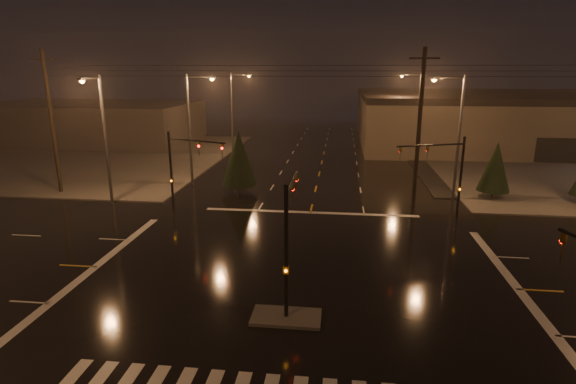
% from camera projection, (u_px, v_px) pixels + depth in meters
% --- Properties ---
extents(ground, '(140.00, 140.00, 0.00)m').
position_uv_depth(ground, '(296.00, 277.00, 23.26)').
color(ground, black).
rests_on(ground, ground).
extents(sidewalk_nw, '(36.00, 36.00, 0.12)m').
position_uv_depth(sidewalk_nw, '(79.00, 156.00, 55.38)').
color(sidewalk_nw, '#4B4843').
rests_on(sidewalk_nw, ground).
extents(median_island, '(3.00, 1.60, 0.15)m').
position_uv_depth(median_island, '(286.00, 317.00, 19.41)').
color(median_island, '#4B4843').
rests_on(median_island, ground).
extents(stop_bar_far, '(16.00, 0.50, 0.01)m').
position_uv_depth(stop_bar_far, '(310.00, 212.00, 33.79)').
color(stop_bar_far, beige).
rests_on(stop_bar_far, ground).
extents(commercial_block, '(30.00, 18.00, 5.60)m').
position_uv_depth(commercial_block, '(90.00, 122.00, 66.71)').
color(commercial_block, '#443E3C').
rests_on(commercial_block, ground).
extents(signal_mast_median, '(0.25, 4.59, 6.00)m').
position_uv_depth(signal_mast_median, '(289.00, 230.00, 19.33)').
color(signal_mast_median, black).
rests_on(signal_mast_median, ground).
extents(signal_mast_ne, '(4.84, 1.86, 6.00)m').
position_uv_depth(signal_mast_ne, '(448.00, 169.00, 30.88)').
color(signal_mast_ne, black).
rests_on(signal_mast_ne, ground).
extents(signal_mast_nw, '(4.84, 1.86, 6.00)m').
position_uv_depth(signal_mast_nw, '(182.00, 162.00, 33.04)').
color(signal_mast_nw, black).
rests_on(signal_mast_nw, ground).
extents(streetlight_1, '(2.77, 0.32, 10.00)m').
position_uv_depth(streetlight_1, '(192.00, 123.00, 40.23)').
color(streetlight_1, '#38383A').
rests_on(streetlight_1, ground).
extents(streetlight_2, '(2.77, 0.32, 10.00)m').
position_uv_depth(streetlight_2, '(234.00, 108.00, 55.55)').
color(streetlight_2, '#38383A').
rests_on(streetlight_2, ground).
extents(streetlight_3, '(2.77, 0.32, 10.00)m').
position_uv_depth(streetlight_3, '(456.00, 129.00, 35.78)').
color(streetlight_3, '#38383A').
rests_on(streetlight_3, ground).
extents(streetlight_4, '(2.77, 0.32, 10.00)m').
position_uv_depth(streetlight_4, '(416.00, 108.00, 54.93)').
color(streetlight_4, '#38383A').
rests_on(streetlight_4, ground).
extents(streetlight_5, '(0.32, 2.77, 10.00)m').
position_uv_depth(streetlight_5, '(103.00, 132.00, 34.25)').
color(streetlight_5, '#38383A').
rests_on(streetlight_5, ground).
extents(utility_pole_0, '(2.20, 0.32, 12.00)m').
position_uv_depth(utility_pole_0, '(52.00, 122.00, 37.54)').
color(utility_pole_0, black).
rests_on(utility_pole_0, ground).
extents(utility_pole_1, '(2.20, 0.32, 12.00)m').
position_uv_depth(utility_pole_1, '(419.00, 128.00, 34.13)').
color(utility_pole_1, black).
rests_on(utility_pole_1, ground).
extents(conifer_0, '(2.59, 2.59, 4.74)m').
position_uv_depth(conifer_0, '(495.00, 167.00, 36.68)').
color(conifer_0, black).
rests_on(conifer_0, ground).
extents(conifer_3, '(3.07, 3.07, 5.49)m').
position_uv_depth(conifer_3, '(239.00, 158.00, 38.49)').
color(conifer_3, black).
rests_on(conifer_3, ground).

